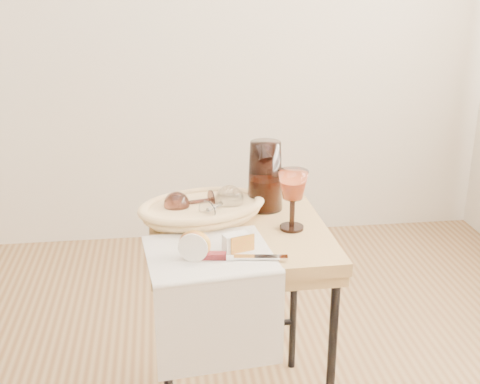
{
  "coord_description": "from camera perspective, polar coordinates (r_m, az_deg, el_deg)",
  "views": [
    {
      "loc": [
        0.17,
        -1.15,
        1.32
      ],
      "look_at": [
        0.37,
        0.39,
        0.75
      ],
      "focal_mm": 46.14,
      "sensor_mm": 36.0,
      "label": 1
    }
  ],
  "objects": [
    {
      "name": "pitcher",
      "position": [
        1.83,
        2.33,
        1.52
      ],
      "size": [
        0.2,
        0.26,
        0.25
      ],
      "primitive_type": null,
      "rotation": [
        0.0,
        0.0,
        0.26
      ],
      "color": "black",
      "rests_on": "side_table"
    },
    {
      "name": "table_knife",
      "position": [
        1.54,
        -0.6,
        -5.87
      ],
      "size": [
        0.24,
        0.06,
        0.02
      ],
      "primitive_type": null,
      "rotation": [
        0.0,
        0.0,
        -0.14
      ],
      "color": "silver",
      "rests_on": "tea_towel"
    },
    {
      "name": "goblet_lying_a",
      "position": [
        1.78,
        -4.49,
        -0.96
      ],
      "size": [
        0.14,
        0.1,
        0.07
      ],
      "primitive_type": null,
      "rotation": [
        0.0,
        0.0,
        3.4
      ],
      "color": "#542F29",
      "rests_on": "bread_basket"
    },
    {
      "name": "apple_wedge",
      "position": [
        1.58,
        -0.37,
        -4.64
      ],
      "size": [
        0.07,
        0.05,
        0.04
      ],
      "primitive_type": "cube",
      "rotation": [
        0.0,
        0.0,
        0.31
      ],
      "color": "white",
      "rests_on": "tea_towel"
    },
    {
      "name": "wine_goblet",
      "position": [
        1.7,
        4.88,
        -0.74
      ],
      "size": [
        0.09,
        0.09,
        0.17
      ],
      "primitive_type": null,
      "rotation": [
        0.0,
        0.0,
        -0.05
      ],
      "color": "white",
      "rests_on": "side_table"
    },
    {
      "name": "tea_towel",
      "position": [
        1.57,
        -2.89,
        -5.72
      ],
      "size": [
        0.34,
        0.32,
        0.01
      ],
      "primitive_type": "cube",
      "rotation": [
        0.0,
        0.0,
        0.11
      ],
      "color": "white",
      "rests_on": "side_table"
    },
    {
      "name": "side_table",
      "position": [
        1.87,
        -0.08,
        -12.43
      ],
      "size": [
        0.5,
        0.5,
        0.63
      ],
      "primitive_type": null,
      "rotation": [
        0.0,
        0.0,
        0.02
      ],
      "color": "brown",
      "rests_on": "floor"
    },
    {
      "name": "bread_basket",
      "position": [
        1.78,
        -3.49,
        -1.78
      ],
      "size": [
        0.39,
        0.32,
        0.05
      ],
      "primitive_type": null,
      "rotation": [
        0.0,
        0.0,
        0.31
      ],
      "color": "tan",
      "rests_on": "side_table"
    },
    {
      "name": "apple_half",
      "position": [
        1.53,
        -4.2,
        -4.83
      ],
      "size": [
        0.09,
        0.06,
        0.07
      ],
      "primitive_type": "ellipsoid",
      "rotation": [
        0.0,
        0.0,
        -0.29
      ],
      "color": "#BE3627",
      "rests_on": "tea_towel"
    },
    {
      "name": "goblet_lying_b",
      "position": [
        1.75,
        -1.85,
        -1.11
      ],
      "size": [
        0.15,
        0.16,
        0.08
      ],
      "primitive_type": null,
      "rotation": [
        0.0,
        0.0,
        0.83
      ],
      "color": "white",
      "rests_on": "bread_basket"
    }
  ]
}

